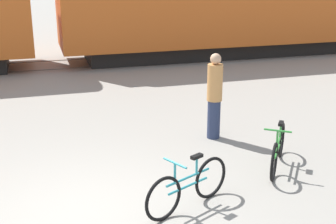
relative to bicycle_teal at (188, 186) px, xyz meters
name	(u,v)px	position (x,y,z in m)	size (l,w,h in m)	color
ground_plane	(85,217)	(-1.51, 0.17, -0.36)	(80.00, 80.00, 0.00)	gray
rail_near	(50,69)	(-1.51, 9.99, -0.35)	(60.11, 0.07, 0.01)	#4C4238
rail_far	(48,61)	(-1.51, 11.43, -0.35)	(60.11, 0.07, 0.01)	#4C4238
bicycle_teal	(188,186)	(0.00, 0.00, 0.00)	(1.51, 0.78, 0.83)	black
bicycle_green	(278,149)	(1.98, 0.91, -0.01)	(1.04, 1.42, 0.82)	black
person_in_tan	(214,96)	(1.44, 2.60, 0.55)	(0.31, 0.31, 1.78)	#283351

